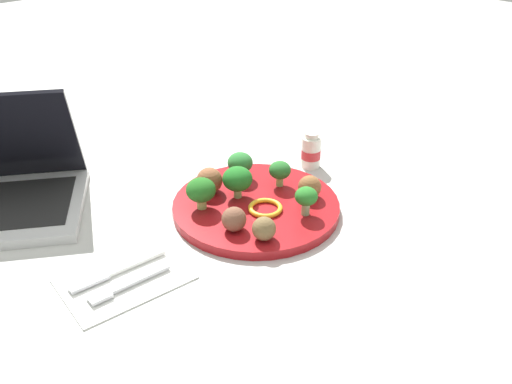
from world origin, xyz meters
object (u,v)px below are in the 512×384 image
at_px(meatball_front_right, 264,229).
at_px(pepper_ring_front_left, 265,208).
at_px(broccoli_floret_far_rim, 280,171).
at_px(meatball_far_rim, 234,219).
at_px(plate, 256,206).
at_px(yogurt_bottle, 311,152).
at_px(broccoli_floret_back_right, 201,190).
at_px(knife, 114,271).
at_px(broccoli_floret_back_left, 237,179).
at_px(broccoli_floret_front_right, 240,163).
at_px(meatball_back_left, 310,187).
at_px(meatball_front_left, 209,180).
at_px(napkin, 125,278).
at_px(broccoli_floret_mid_left, 306,197).
at_px(fork, 125,285).

relative_size(meatball_front_right, pepper_ring_front_left, 0.64).
xyz_separation_m(broccoli_floret_far_rim, meatball_far_rim, (0.15, 0.05, -0.01)).
height_order(plate, yogurt_bottle, yogurt_bottle).
xyz_separation_m(meatball_far_rim, yogurt_bottle, (-0.27, -0.08, -0.00)).
relative_size(plate, yogurt_bottle, 3.94).
relative_size(broccoli_floret_back_right, yogurt_bottle, 0.75).
distance_m(meatball_far_rim, knife, 0.19).
height_order(plate, broccoli_floret_back_left, broccoli_floret_back_left).
height_order(broccoli_floret_front_right, meatball_back_left, broccoli_floret_front_right).
xyz_separation_m(plate, meatball_front_left, (0.03, -0.08, 0.03)).
relative_size(plate, napkin, 1.65).
distance_m(broccoli_floret_mid_left, fork, 0.31).
relative_size(broccoli_floret_mid_left, napkin, 0.28).
distance_m(meatball_far_rim, yogurt_bottle, 0.28).
bearing_deg(pepper_ring_front_left, meatball_front_right, 44.39).
xyz_separation_m(broccoli_floret_back_right, fork, (0.19, 0.07, -0.04)).
xyz_separation_m(meatball_front_right, fork, (0.20, -0.06, -0.03)).
relative_size(broccoli_floret_back_right, meatball_back_left, 1.35).
bearing_deg(broccoli_floret_back_left, broccoli_floret_front_right, -135.68).
height_order(plate, meatball_back_left, meatball_back_left).
height_order(plate, pepper_ring_front_left, pepper_ring_front_left).
xyz_separation_m(broccoli_floret_back_right, napkin, (0.18, 0.06, -0.05)).
bearing_deg(plate, broccoli_floret_front_right, -114.80).
xyz_separation_m(meatball_front_left, fork, (0.23, 0.10, -0.03)).
bearing_deg(meatball_far_rim, broccoli_floret_back_left, -134.73).
bearing_deg(fork, meatball_front_left, -156.05).
bearing_deg(napkin, yogurt_bottle, -173.50).
bearing_deg(yogurt_bottle, broccoli_floret_mid_left, 39.31).
bearing_deg(napkin, broccoli_floret_front_right, -163.49).
relative_size(broccoli_floret_far_rim, broccoli_floret_mid_left, 0.95).
height_order(pepper_ring_front_left, knife, pepper_ring_front_left).
distance_m(plate, meatball_front_right, 0.11).
bearing_deg(meatball_front_right, broccoli_floret_back_right, -84.23).
relative_size(broccoli_floret_far_rim, broccoli_floret_back_right, 0.86).
xyz_separation_m(broccoli_floret_far_rim, broccoli_floret_back_right, (0.15, -0.04, 0.00)).
relative_size(broccoli_floret_far_rim, meatball_back_left, 1.16).
height_order(broccoli_floret_far_rim, knife, broccoli_floret_far_rim).
bearing_deg(broccoli_floret_mid_left, plate, -67.67).
distance_m(broccoli_floret_mid_left, meatball_far_rim, 0.12).
bearing_deg(napkin, plate, -178.56).
bearing_deg(broccoli_floret_back_right, meatball_back_left, 147.60).
height_order(broccoli_floret_back_right, meatball_front_right, broccoli_floret_back_right).
bearing_deg(broccoli_floret_front_right, broccoli_floret_far_rim, 115.22).
bearing_deg(meatball_front_right, meatball_front_left, -99.95).
height_order(broccoli_floret_back_right, meatball_front_left, broccoli_floret_back_right).
distance_m(fork, knife, 0.04).
bearing_deg(broccoli_floret_mid_left, pepper_ring_front_left, -53.83).
distance_m(meatball_front_right, meatball_far_rim, 0.05).
height_order(meatball_far_rim, pepper_ring_front_left, meatball_far_rim).
bearing_deg(meatball_front_left, broccoli_floret_far_rim, 147.28).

